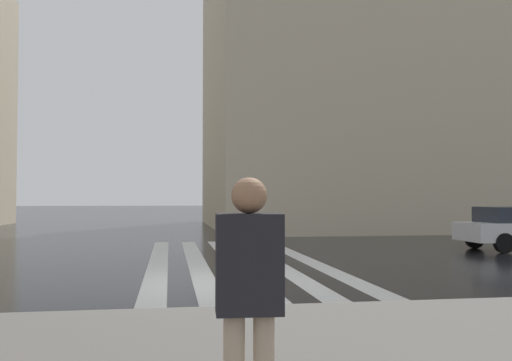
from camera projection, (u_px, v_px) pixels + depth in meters
ground_plane at (201, 284)px, 10.83m from camera, size 220.00×220.00×0.00m
zebra_crossing at (233, 260)px, 14.95m from camera, size 13.00×4.50×0.01m
haussmann_block_corner at (444, 58)px, 34.31m from camera, size 16.77×29.08×21.30m
pedestrian_by_billboard at (249, 292)px, 3.31m from camera, size 0.26×0.41×1.68m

